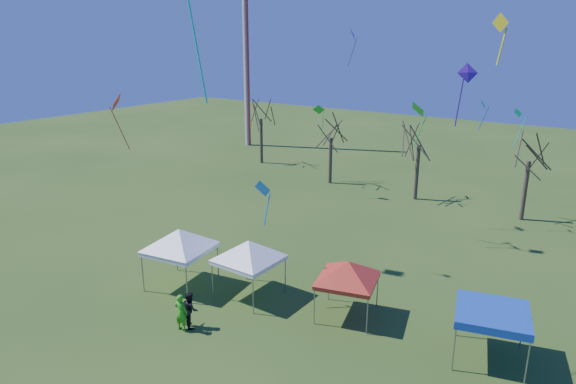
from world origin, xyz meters
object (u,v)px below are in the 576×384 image
tent_white_west (179,233)px  tent_red (348,265)px  tree_3 (532,139)px  tent_white_mid (249,244)px  tree_0 (261,102)px  tent_blue (493,314)px  radio_mast (246,42)px  person_dark (190,309)px  tree_2 (420,125)px  person_green (181,312)px  tree_1 (331,121)px

tent_white_west → tent_red: size_ratio=1.16×
tree_3 → tent_white_mid: 22.93m
tree_0 → tent_blue: bearing=-37.8°
radio_mast → tent_blue: bearing=-38.8°
tree_0 → tent_red: tree_0 is taller
tent_white_mid → person_dark: tent_white_mid is taller
tree_0 → tent_red: 32.49m
tent_white_mid → tent_red: size_ratio=1.11×
tree_0 → tent_white_mid: tree_0 is taller
tree_2 → tent_red: (4.18, -19.96, -3.58)m
tent_white_mid → person_green: size_ratio=2.25×
tent_red → person_dark: bearing=-138.6°
radio_mast → tree_1: radio_mast is taller
tree_3 → tent_white_west: size_ratio=1.84×
radio_mast → tent_red: size_ratio=6.77×
tree_1 → tree_3: tree_3 is taller
tree_2 → tent_white_west: size_ratio=1.91×
radio_mast → tent_red: bearing=-44.8°
tree_1 → person_dark: size_ratio=4.32×
radio_mast → tent_white_mid: (24.63, -30.63, -9.59)m
tree_3 → tent_blue: size_ratio=2.24×
radio_mast → tent_white_west: radio_mast is taller
radio_mast → tent_white_west: (20.87, -31.85, -9.41)m
tent_white_mid → tent_red: 5.30m
tree_1 → tent_white_west: tree_1 is taller
tent_white_west → tree_2: bearing=77.9°
tree_3 → tent_white_mid: tree_3 is taller
tent_white_mid → person_green: (-0.53, -4.38, -2.00)m
radio_mast → tree_3: bearing=-16.3°
tree_3 → tent_white_mid: bearing=-114.5°
tent_red → person_green: (-5.72, -5.43, -1.81)m
tree_0 → tree_1: size_ratio=1.12×
person_dark → radio_mast: bearing=-21.5°
radio_mast → tree_1: 20.72m
tent_white_mid → tent_blue: tent_white_mid is taller
tent_blue → tree_0: bearing=142.2°
tree_1 → person_dark: 26.58m
tree_3 → tent_white_west: (-13.16, -21.90, -2.99)m
tree_2 → person_green: bearing=-93.5°
radio_mast → tree_2: (25.63, -9.62, -6.21)m
person_dark → tree_2: bearing=-59.9°
tree_1 → tent_red: bearing=-58.1°
radio_mast → tree_2: bearing=-20.6°
tree_2 → person_green: 26.00m
radio_mast → person_dark: bearing=-55.0°
tree_2 → tent_white_west: bearing=-102.1°
tree_1 → tent_white_mid: size_ratio=1.85×
radio_mast → tree_3: (34.03, -9.96, -6.42)m
radio_mast → tree_1: bearing=-28.5°
tree_1 → tree_2: bearing=-1.8°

